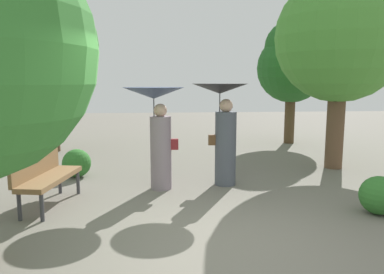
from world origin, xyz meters
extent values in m
plane|color=#6B665B|center=(0.00, 0.00, 0.00)|extent=(40.00, 40.00, 0.00)
cylinder|color=gray|center=(-0.63, 2.53, 0.69)|extent=(0.39, 0.39, 1.38)
sphere|color=tan|center=(-0.63, 2.53, 1.49)|extent=(0.25, 0.25, 0.25)
cylinder|color=#333338|center=(-0.75, 2.54, 1.30)|extent=(0.02, 0.02, 0.80)
cone|color=#38476B|center=(-0.75, 2.54, 1.81)|extent=(1.14, 1.14, 0.21)
cube|color=maroon|center=(-0.37, 2.52, 0.85)|extent=(0.14, 0.10, 0.20)
cylinder|color=#474C56|center=(0.63, 2.71, 0.72)|extent=(0.41, 0.41, 1.44)
sphere|color=tan|center=(0.63, 2.71, 1.56)|extent=(0.26, 0.26, 0.26)
cylinder|color=#333338|center=(0.51, 2.72, 1.36)|extent=(0.02, 0.02, 0.84)
cone|color=black|center=(0.51, 2.72, 1.88)|extent=(1.08, 1.08, 0.19)
cube|color=brown|center=(0.36, 2.73, 0.89)|extent=(0.14, 0.10, 0.20)
cylinder|color=#38383D|center=(-2.36, 1.02, 0.22)|extent=(0.06, 0.06, 0.44)
cylinder|color=#38383D|center=(-2.69, 1.07, 0.22)|extent=(0.06, 0.06, 0.44)
cylinder|color=#38383D|center=(-2.13, 2.34, 0.22)|extent=(0.06, 0.06, 0.44)
cylinder|color=#38383D|center=(-2.47, 2.40, 0.22)|extent=(0.06, 0.06, 0.44)
cube|color=olive|center=(-2.41, 1.71, 0.46)|extent=(0.69, 1.55, 0.08)
cube|color=olive|center=(-2.65, 1.75, 0.66)|extent=(0.31, 1.49, 0.35)
cylinder|color=#42301E|center=(-3.77, 6.60, 2.05)|extent=(0.41, 0.41, 4.09)
sphere|color=#428C3D|center=(-3.77, 6.60, 3.07)|extent=(2.85, 2.85, 2.85)
sphere|color=#428C3D|center=(-3.77, 6.60, 3.89)|extent=(2.28, 2.28, 2.28)
cylinder|color=#4C3823|center=(3.61, 7.44, 1.63)|extent=(0.33, 0.33, 3.26)
sphere|color=#235B23|center=(3.61, 7.44, 2.45)|extent=(2.21, 2.21, 2.21)
sphere|color=#235B23|center=(3.61, 7.44, 3.10)|extent=(1.77, 1.77, 1.77)
cylinder|color=brown|center=(3.42, 3.90, 2.00)|extent=(0.40, 0.40, 4.00)
sphere|color=#4C9338|center=(3.42, 3.90, 3.00)|extent=(2.91, 2.91, 2.91)
sphere|color=#4C9338|center=(3.42, 3.90, 3.80)|extent=(2.33, 2.33, 2.33)
sphere|color=#2D6B28|center=(2.68, 0.88, 0.29)|extent=(0.59, 0.59, 0.59)
sphere|color=#2D6B28|center=(-2.42, 3.55, 0.30)|extent=(0.60, 0.60, 0.60)
camera|label=1|loc=(-0.63, -4.23, 2.01)|focal=34.23mm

